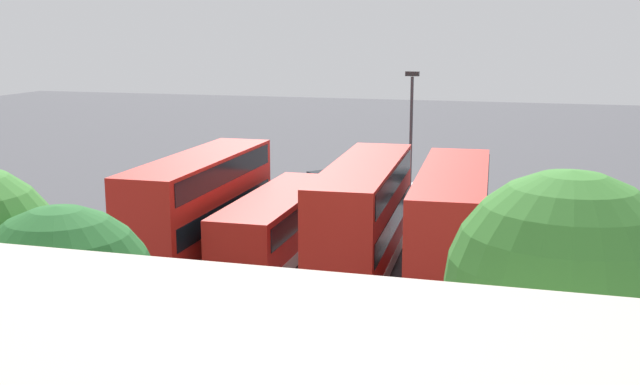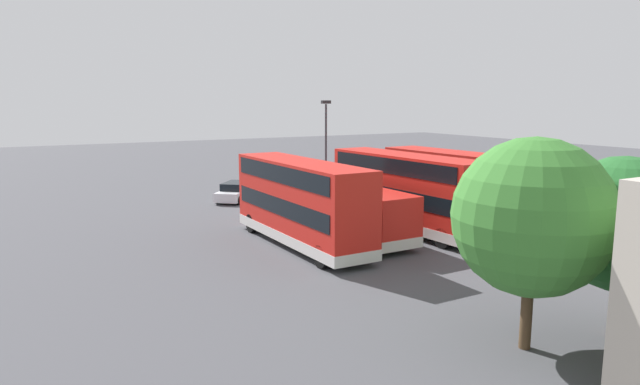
% 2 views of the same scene
% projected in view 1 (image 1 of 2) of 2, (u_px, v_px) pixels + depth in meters
% --- Properties ---
extents(ground_plane, '(140.00, 140.00, 0.00)m').
position_uv_depth(ground_plane, '(370.00, 215.00, 41.81)').
color(ground_plane, '#47474C').
extents(bus_double_decker_near_end, '(3.24, 11.49, 4.55)m').
position_uv_depth(bus_double_decker_near_end, '(452.00, 224.00, 29.96)').
color(bus_double_decker_near_end, red).
rests_on(bus_double_decker_near_end, ground).
extents(bus_double_decker_second, '(3.20, 11.56, 4.55)m').
position_uv_depth(bus_double_decker_second, '(363.00, 214.00, 31.52)').
color(bus_double_decker_second, red).
rests_on(bus_double_decker_second, ground).
extents(bus_single_deck_third, '(2.74, 10.39, 2.95)m').
position_uv_depth(bus_single_deck_third, '(278.00, 225.00, 33.18)').
color(bus_single_deck_third, red).
rests_on(bus_single_deck_third, ground).
extents(bus_double_decker_fourth, '(2.73, 11.10, 4.55)m').
position_uv_depth(bus_double_decker_fourth, '(201.00, 205.00, 33.29)').
color(bus_double_decker_fourth, red).
rests_on(bus_double_decker_fourth, ground).
extents(car_hatchback_silver, '(4.34, 4.15, 1.43)m').
position_uv_depth(car_hatchback_silver, '(444.00, 186.00, 46.21)').
color(car_hatchback_silver, silver).
rests_on(car_hatchback_silver, ground).
extents(car_small_green, '(4.21, 4.49, 1.43)m').
position_uv_depth(car_small_green, '(330.00, 183.00, 46.86)').
color(car_small_green, silver).
rests_on(car_small_green, ground).
extents(lamp_post_tall, '(0.70, 0.30, 7.70)m').
position_uv_depth(lamp_post_tall, '(411.00, 133.00, 40.39)').
color(lamp_post_tall, '#38383D').
rests_on(lamp_post_tall, ground).
extents(tree_midleft, '(4.40, 4.40, 5.99)m').
position_uv_depth(tree_midleft, '(63.00, 301.00, 17.56)').
color(tree_midleft, '#4C3823').
rests_on(tree_midleft, ground).
extents(tree_midright, '(4.92, 4.92, 7.08)m').
position_uv_depth(tree_midright, '(565.00, 290.00, 15.81)').
color(tree_midright, '#4C3823').
rests_on(tree_midright, ground).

